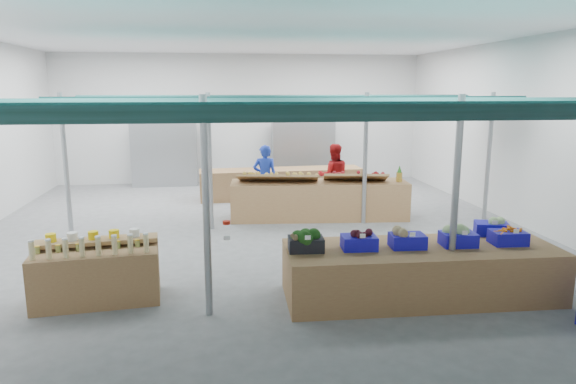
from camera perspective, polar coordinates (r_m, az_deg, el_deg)
name	(u,v)px	position (r m, az deg, el deg)	size (l,w,h in m)	color
floor	(258,233)	(11.18, -3.34, -4.56)	(13.00, 13.00, 0.00)	slate
hall	(252,107)	(12.20, -4.04, 9.36)	(13.00, 13.00, 13.00)	silver
pole_grid	(307,160)	(9.20, 2.09, 3.54)	(10.00, 4.60, 3.00)	gray
awnings	(307,106)	(9.12, 2.13, 9.58)	(9.50, 7.08, 0.30)	black
back_shelving_left	(165,155)	(16.93, -13.54, 4.03)	(2.00, 0.50, 2.00)	#B23F33
back_shelving_right	(303,153)	(17.09, 1.68, 4.41)	(2.00, 0.50, 2.00)	#B23F33
bottle_shelf	(97,273)	(8.08, -20.44, -8.40)	(1.82, 1.23, 1.06)	brown
veg_counter	(420,272)	(7.97, 14.48, -8.59)	(4.01, 1.34, 0.78)	brown
fruit_counter	(319,200)	(12.34, 3.48, -0.89)	(4.20, 1.00, 0.90)	brown
far_counter	(281,183)	(14.71, -0.74, 0.98)	(4.62, 0.92, 0.83)	brown
vendor_left	(265,178)	(13.17, -2.58, 1.62)	(0.61, 0.40, 1.68)	#1B34B3
vendor_right	(334,176)	(13.45, 5.08, 1.79)	(0.82, 0.64, 1.68)	#A81417
crate_broccoli	(306,240)	(7.38, 2.00, -5.36)	(0.52, 0.42, 0.35)	black
crate_beets	(359,240)	(7.54, 7.90, -5.32)	(0.52, 0.42, 0.29)	#140FAA
crate_celeriac	(407,238)	(7.74, 13.13, -4.98)	(0.52, 0.42, 0.31)	#140FAA
crate_cabbage	(458,235)	(8.02, 18.41, -4.59)	(0.52, 0.42, 0.35)	#140FAA
crate_carrots	(508,237)	(8.38, 23.25, -4.59)	(0.52, 0.42, 0.29)	#140FAA
sparrow	(295,237)	(7.20, 0.77, -5.04)	(0.12, 0.09, 0.11)	brown
pole_ribbon	(227,224)	(7.74, -6.85, -3.55)	(0.12, 0.12, 0.28)	#AC1A0B
apple_heap_yellow	(278,176)	(12.06, -1.16, 1.82)	(1.99, 1.03, 0.27)	#997247
apple_heap_red	(356,175)	(12.25, 7.51, 1.87)	(1.60, 0.96, 0.27)	#997247
pineapple	(399,174)	(12.48, 12.26, 1.96)	(0.14, 0.14, 0.39)	#8C6019
crate_extra	(492,226)	(8.80, 21.69, -3.51)	(0.59, 0.50, 0.32)	#140FAA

